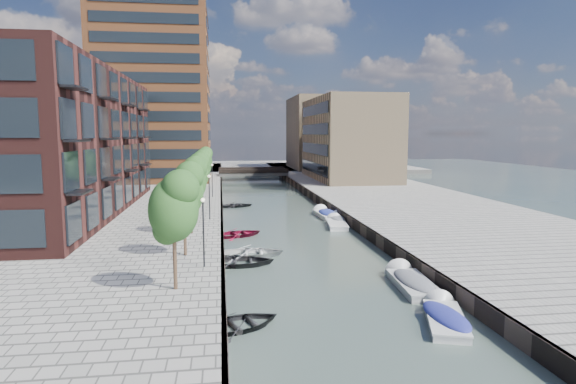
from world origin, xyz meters
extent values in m
plane|color=#38473F|center=(0.00, 40.00, 0.00)|extent=(300.00, 300.00, 0.00)
cube|color=gray|center=(16.00, 40.00, 0.50)|extent=(20.00, 140.00, 1.00)
cube|color=#332823|center=(-6.10, 40.00, 0.50)|extent=(0.25, 140.00, 1.00)
cube|color=#332823|center=(6.10, 40.00, 0.50)|extent=(0.25, 140.00, 1.00)
cube|color=gray|center=(0.00, 100.00, 0.50)|extent=(80.00, 40.00, 1.00)
cube|color=black|center=(-20.00, 30.00, 8.00)|extent=(8.00, 38.00, 14.00)
cube|color=brown|center=(-17.00, 65.00, 16.00)|extent=(18.00, 18.00, 30.00)
cube|color=tan|center=(16.00, 62.00, 8.00)|extent=(12.00, 25.00, 14.00)
cube|color=tan|center=(16.00, 88.00, 9.00)|extent=(12.00, 20.00, 16.00)
cube|color=gray|center=(0.00, 72.00, 1.30)|extent=(13.00, 6.00, 0.60)
cube|color=#332823|center=(0.00, 69.20, 1.90)|extent=(13.00, 0.40, 0.80)
cube|color=#332823|center=(0.00, 74.80, 1.90)|extent=(13.00, 0.40, 0.80)
cylinder|color=#382619|center=(-8.50, 4.00, 2.60)|extent=(0.20, 0.20, 3.20)
ellipsoid|color=#1E461A|center=(-8.50, 4.00, 5.33)|extent=(2.50, 2.50, 3.25)
cylinder|color=#382619|center=(-8.50, 11.00, 2.60)|extent=(0.20, 0.20, 3.20)
ellipsoid|color=#1E461A|center=(-8.50, 11.00, 5.33)|extent=(2.50, 2.50, 3.25)
cylinder|color=#382619|center=(-8.50, 18.00, 2.60)|extent=(0.20, 0.20, 3.20)
ellipsoid|color=#1E461A|center=(-8.50, 18.00, 5.33)|extent=(2.50, 2.50, 3.25)
cylinder|color=#382619|center=(-8.50, 25.00, 2.60)|extent=(0.20, 0.20, 3.20)
ellipsoid|color=#1E461A|center=(-8.50, 25.00, 5.33)|extent=(2.50, 2.50, 3.25)
cylinder|color=#382619|center=(-8.50, 32.00, 2.60)|extent=(0.20, 0.20, 3.20)
ellipsoid|color=#1E461A|center=(-8.50, 32.00, 5.33)|extent=(2.50, 2.50, 3.25)
cylinder|color=#382619|center=(-8.50, 39.00, 2.60)|extent=(0.20, 0.20, 3.20)
ellipsoid|color=#1E461A|center=(-8.50, 39.00, 5.33)|extent=(2.50, 2.50, 3.25)
cylinder|color=#382619|center=(-8.50, 46.00, 2.60)|extent=(0.20, 0.20, 3.20)
ellipsoid|color=#1E461A|center=(-8.50, 46.00, 5.33)|extent=(2.50, 2.50, 3.25)
cylinder|color=black|center=(-7.20, 8.00, 3.00)|extent=(0.10, 0.10, 4.00)
sphere|color=#FFF2CC|center=(-7.20, 8.00, 5.00)|extent=(0.24, 0.24, 0.24)
cylinder|color=black|center=(-7.20, 24.00, 3.00)|extent=(0.10, 0.10, 4.00)
sphere|color=#FFF2CC|center=(-7.20, 24.00, 5.00)|extent=(0.24, 0.24, 0.24)
cylinder|color=black|center=(-7.20, 40.00, 3.00)|extent=(0.10, 0.10, 4.00)
sphere|color=#FFF2CC|center=(-7.20, 40.00, 5.00)|extent=(0.24, 0.24, 0.24)
imported|color=black|center=(-5.40, 1.00, 0.00)|extent=(4.82, 4.21, 0.83)
imported|color=black|center=(-4.98, 11.61, 0.00)|extent=(4.86, 3.56, 0.98)
imported|color=maroon|center=(-4.68, 20.99, 0.00)|extent=(4.97, 4.26, 0.87)
imported|color=silver|center=(-4.10, 13.86, 0.00)|extent=(4.84, 3.46, 1.00)
imported|color=black|center=(-4.37, 37.95, 0.00)|extent=(4.53, 3.56, 0.85)
cube|color=silver|center=(4.13, 0.00, 0.05)|extent=(2.88, 4.59, 0.61)
cube|color=silver|center=(4.13, 0.00, 0.37)|extent=(2.98, 4.71, 0.09)
cone|color=silver|center=(4.82, 2.04, 0.09)|extent=(1.78, 1.31, 1.59)
ellipsoid|color=navy|center=(4.13, 0.00, 0.42)|extent=(2.68, 4.21, 0.52)
cube|color=#B9B8B6|center=(4.73, 5.20, 0.05)|extent=(2.19, 5.07, 0.70)
cube|color=#B9B8B6|center=(4.73, 5.20, 0.43)|extent=(2.28, 5.18, 0.11)
cone|color=#B9B8B6|center=(4.91, 7.66, 0.11)|extent=(1.89, 1.10, 1.83)
ellipsoid|color=slate|center=(4.73, 5.20, 0.48)|extent=(2.05, 4.63, 0.60)
cube|color=silver|center=(4.80, 23.89, 0.05)|extent=(2.27, 4.72, 0.64)
cube|color=silver|center=(4.80, 23.89, 0.39)|extent=(2.36, 4.83, 0.10)
cone|color=silver|center=(5.10, 26.14, 0.10)|extent=(1.78, 1.10, 1.68)
cube|color=white|center=(5.05, 29.14, 0.05)|extent=(2.08, 5.00, 0.69)
cube|color=white|center=(5.05, 29.14, 0.43)|extent=(2.17, 5.11, 0.11)
cone|color=white|center=(4.92, 31.59, 0.11)|extent=(1.86, 1.06, 1.81)
ellipsoid|color=navy|center=(5.05, 29.14, 0.48)|extent=(1.95, 4.57, 0.60)
cube|color=white|center=(5.40, 26.42, 0.04)|extent=(2.60, 4.39, 0.58)
cube|color=white|center=(5.40, 26.42, 0.36)|extent=(2.69, 4.49, 0.09)
cone|color=white|center=(5.97, 28.40, 0.09)|extent=(1.69, 1.19, 1.52)
ellipsoid|color=slate|center=(5.40, 26.42, 0.40)|extent=(2.41, 4.02, 0.50)
imported|color=#A0A3A5|center=(11.52, 65.29, 1.71)|extent=(1.85, 4.25, 1.43)
camera|label=1|loc=(-6.13, -20.25, 8.85)|focal=30.00mm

